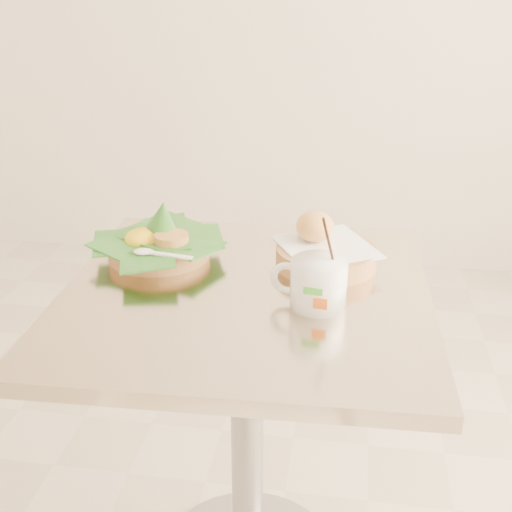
# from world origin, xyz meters

# --- Properties ---
(cafe_table) EXTENTS (0.72, 0.72, 0.75)m
(cafe_table) POSITION_xyz_m (0.16, -0.03, 0.53)
(cafe_table) COLOR gray
(cafe_table) RESTS_ON floor
(rice_basket) EXTENTS (0.27, 0.27, 0.14)m
(rice_basket) POSITION_xyz_m (-0.05, 0.09, 0.79)
(rice_basket) COLOR #AF7E4B
(rice_basket) RESTS_ON cafe_table
(bread_basket) EXTENTS (0.24, 0.24, 0.11)m
(bread_basket) POSITION_xyz_m (0.31, 0.10, 0.78)
(bread_basket) COLOR #AF7E4B
(bread_basket) RESTS_ON cafe_table
(coffee_mug) EXTENTS (0.14, 0.11, 0.18)m
(coffee_mug) POSITION_xyz_m (0.30, -0.08, 0.80)
(coffee_mug) COLOR white
(coffee_mug) RESTS_ON cafe_table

